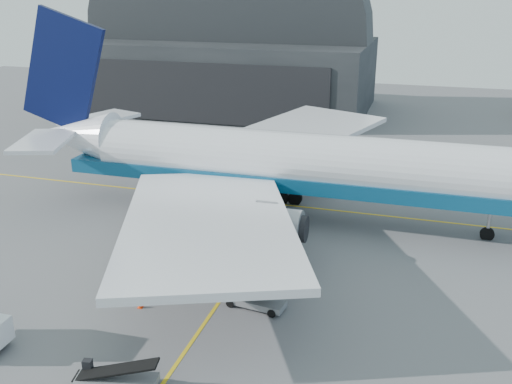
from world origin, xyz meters
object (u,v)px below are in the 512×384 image
(airliner, at_px, (280,162))
(pushback_tug, at_px, (243,256))
(belt_loader_b, at_px, (254,300))
(belt_loader_a, at_px, (116,379))

(airliner, xyz_separation_m, pushback_tug, (-0.22, -10.75, -4.71))
(airliner, bearing_deg, belt_loader_b, -81.53)
(airliner, bearing_deg, pushback_tug, -91.18)
(pushback_tug, xyz_separation_m, belt_loader_b, (2.70, -5.92, -0.21))
(pushback_tug, bearing_deg, belt_loader_b, -57.88)
(pushback_tug, xyz_separation_m, belt_loader_a, (-2.23, -16.27, -0.19))
(belt_loader_a, bearing_deg, pushback_tug, 70.94)
(airliner, height_order, belt_loader_b, airliner)
(airliner, distance_m, belt_loader_a, 27.57)
(belt_loader_b, bearing_deg, pushback_tug, 121.97)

